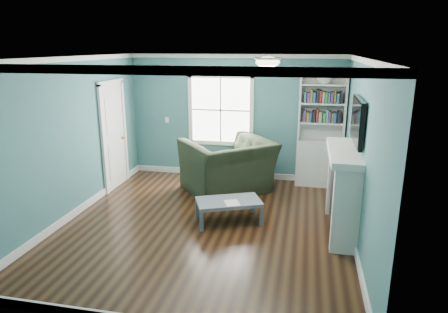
# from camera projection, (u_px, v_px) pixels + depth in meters

# --- Properties ---
(floor) EXTENTS (5.00, 5.00, 0.00)m
(floor) POSITION_uv_depth(u_px,v_px,m) (206.00, 224.00, 6.39)
(floor) COLOR black
(floor) RESTS_ON ground
(room_walls) EXTENTS (5.00, 5.00, 5.00)m
(room_walls) POSITION_uv_depth(u_px,v_px,m) (205.00, 127.00, 5.97)
(room_walls) COLOR #40727B
(room_walls) RESTS_ON ground
(trim) EXTENTS (4.50, 5.00, 2.60)m
(trim) POSITION_uv_depth(u_px,v_px,m) (205.00, 150.00, 6.06)
(trim) COLOR white
(trim) RESTS_ON ground
(window) EXTENTS (1.40, 0.06, 1.50)m
(window) POSITION_uv_depth(u_px,v_px,m) (221.00, 110.00, 8.40)
(window) COLOR white
(window) RESTS_ON room_walls
(bookshelf) EXTENTS (0.90, 0.35, 2.31)m
(bookshelf) POSITION_uv_depth(u_px,v_px,m) (320.00, 141.00, 7.96)
(bookshelf) COLOR silver
(bookshelf) RESTS_ON ground
(fireplace) EXTENTS (0.44, 1.58, 1.30)m
(fireplace) POSITION_uv_depth(u_px,v_px,m) (343.00, 192.00, 6.00)
(fireplace) COLOR black
(fireplace) RESTS_ON ground
(tv) EXTENTS (0.06, 1.10, 0.65)m
(tv) POSITION_uv_depth(u_px,v_px,m) (358.00, 121.00, 5.68)
(tv) COLOR black
(tv) RESTS_ON fireplace
(door) EXTENTS (0.12, 0.98, 2.17)m
(door) POSITION_uv_depth(u_px,v_px,m) (114.00, 134.00, 7.86)
(door) COLOR silver
(door) RESTS_ON ground
(ceiling_fixture) EXTENTS (0.38, 0.38, 0.15)m
(ceiling_fixture) POSITION_uv_depth(u_px,v_px,m) (268.00, 61.00, 5.62)
(ceiling_fixture) COLOR white
(ceiling_fixture) RESTS_ON room_walls
(light_switch) EXTENTS (0.08, 0.01, 0.12)m
(light_switch) POSITION_uv_depth(u_px,v_px,m) (167.00, 120.00, 8.71)
(light_switch) COLOR white
(light_switch) RESTS_ON room_walls
(recliner) EXTENTS (1.85, 1.79, 1.36)m
(recliner) POSITION_uv_depth(u_px,v_px,m) (228.00, 158.00, 7.68)
(recliner) COLOR black
(recliner) RESTS_ON ground
(coffee_table) EXTENTS (1.15, 0.91, 0.37)m
(coffee_table) POSITION_uv_depth(u_px,v_px,m) (229.00, 203.00, 6.41)
(coffee_table) COLOR #525962
(coffee_table) RESTS_ON ground
(paper_sheet) EXTENTS (0.31, 0.34, 0.00)m
(paper_sheet) POSITION_uv_depth(u_px,v_px,m) (232.00, 203.00, 6.28)
(paper_sheet) COLOR white
(paper_sheet) RESTS_ON coffee_table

